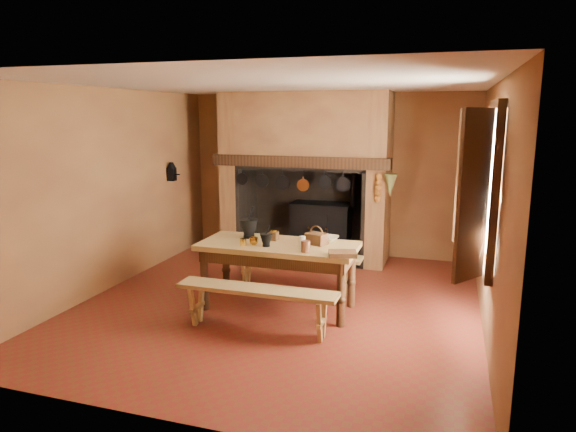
{
  "coord_description": "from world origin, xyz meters",
  "views": [
    {
      "loc": [
        2.04,
        -6.03,
        2.44
      ],
      "look_at": [
        0.03,
        0.3,
        1.12
      ],
      "focal_mm": 32.0,
      "sensor_mm": 36.0,
      "label": 1
    }
  ],
  "objects_px": {
    "bench_front": "(257,299)",
    "mixing_bowl": "(327,239)",
    "wicker_basket": "(316,238)",
    "iron_range": "(322,229)",
    "work_table": "(278,254)",
    "coffee_grinder": "(274,235)"
  },
  "relations": [
    {
      "from": "work_table",
      "to": "bench_front",
      "type": "xyz_separation_m",
      "value": [
        0.0,
        -0.77,
        -0.33
      ]
    },
    {
      "from": "mixing_bowl",
      "to": "wicker_basket",
      "type": "distance_m",
      "value": 0.19
    },
    {
      "from": "iron_range",
      "to": "bench_front",
      "type": "xyz_separation_m",
      "value": [
        0.08,
        -3.35,
        -0.09
      ]
    },
    {
      "from": "work_table",
      "to": "bench_front",
      "type": "relative_size",
      "value": 1.06
    },
    {
      "from": "bench_front",
      "to": "wicker_basket",
      "type": "xyz_separation_m",
      "value": [
        0.46,
        0.87,
        0.54
      ]
    },
    {
      "from": "iron_range",
      "to": "coffee_grinder",
      "type": "height_order",
      "value": "iron_range"
    },
    {
      "from": "wicker_basket",
      "to": "work_table",
      "type": "bearing_deg",
      "value": -146.7
    },
    {
      "from": "iron_range",
      "to": "coffee_grinder",
      "type": "bearing_deg",
      "value": -90.74
    },
    {
      "from": "iron_range",
      "to": "coffee_grinder",
      "type": "distance_m",
      "value": 2.48
    },
    {
      "from": "work_table",
      "to": "wicker_basket",
      "type": "relative_size",
      "value": 6.68
    },
    {
      "from": "work_table",
      "to": "coffee_grinder",
      "type": "height_order",
      "value": "coffee_grinder"
    },
    {
      "from": "wicker_basket",
      "to": "mixing_bowl",
      "type": "bearing_deg",
      "value": 78.38
    },
    {
      "from": "iron_range",
      "to": "work_table",
      "type": "xyz_separation_m",
      "value": [
        0.08,
        -2.58,
        0.23
      ]
    },
    {
      "from": "iron_range",
      "to": "mixing_bowl",
      "type": "bearing_deg",
      "value": -74.61
    },
    {
      "from": "bench_front",
      "to": "wicker_basket",
      "type": "height_order",
      "value": "wicker_basket"
    },
    {
      "from": "coffee_grinder",
      "to": "mixing_bowl",
      "type": "height_order",
      "value": "coffee_grinder"
    },
    {
      "from": "work_table",
      "to": "coffee_grinder",
      "type": "relative_size",
      "value": 11.78
    },
    {
      "from": "coffee_grinder",
      "to": "wicker_basket",
      "type": "distance_m",
      "value": 0.58
    },
    {
      "from": "bench_front",
      "to": "coffee_grinder",
      "type": "height_order",
      "value": "coffee_grinder"
    },
    {
      "from": "iron_range",
      "to": "work_table",
      "type": "distance_m",
      "value": 2.59
    },
    {
      "from": "bench_front",
      "to": "mixing_bowl",
      "type": "height_order",
      "value": "mixing_bowl"
    },
    {
      "from": "iron_range",
      "to": "wicker_basket",
      "type": "relative_size",
      "value": 5.43
    }
  ]
}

